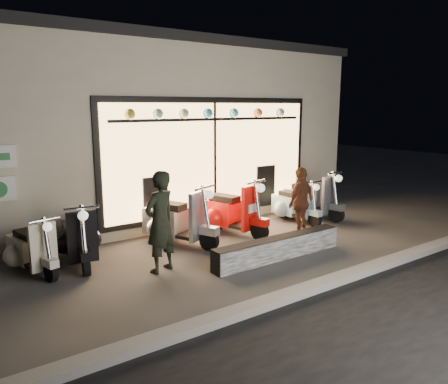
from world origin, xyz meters
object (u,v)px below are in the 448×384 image
(graffiti_barrier, at_px, (278,248))
(scooter_silver, at_px, (173,220))
(woman, at_px, (301,202))
(man, at_px, (160,222))
(scooter_red, at_px, (227,212))

(graffiti_barrier, relative_size, scooter_silver, 1.70)
(graffiti_barrier, distance_m, woman, 1.60)
(graffiti_barrier, height_order, man, man)
(woman, bearing_deg, man, -13.37)
(scooter_red, xyz_separation_m, man, (-2.18, -1.18, 0.37))
(scooter_silver, distance_m, scooter_red, 1.30)
(man, height_order, woman, man)
(scooter_red, bearing_deg, man, -167.85)
(scooter_silver, distance_m, man, 1.53)
(scooter_silver, bearing_deg, man, -150.33)
(man, bearing_deg, woman, 161.87)
(scooter_silver, xyz_separation_m, man, (-0.87, -1.20, 0.37))
(scooter_red, relative_size, woman, 1.12)
(scooter_red, relative_size, man, 0.98)
(man, bearing_deg, scooter_silver, -145.64)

